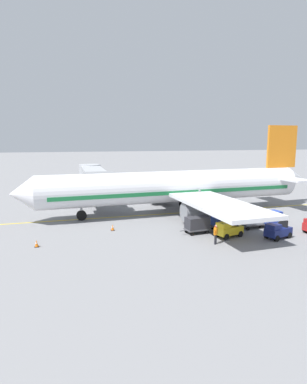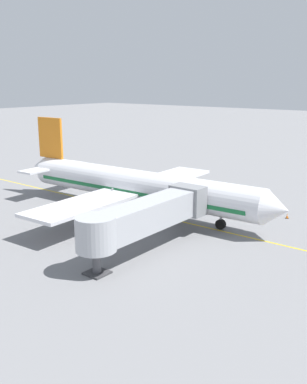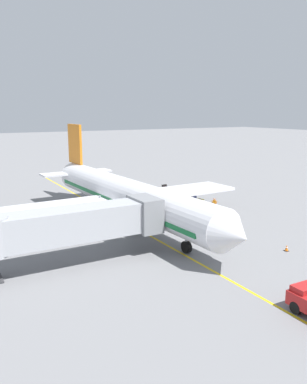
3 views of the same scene
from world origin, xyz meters
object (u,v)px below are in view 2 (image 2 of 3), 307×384
Objects in this scene: baggage_tug_spare at (162,182)px; ground_crew_loader at (148,191)px; baggage_cart_third_in_train at (148,186)px; baggage_cart_tail_end at (136,183)px; safety_cone_nose_right at (287,216)px; parked_airliner at (136,186)px; baggage_tug_lead at (178,188)px; baggage_cart_front at (184,192)px; baggage_cart_second_in_train at (165,189)px; safety_cone_nose_left at (221,212)px; baggage_tug_trailing at (137,179)px; jet_bridge at (146,216)px; ground_crew_wing_walker at (196,187)px.

baggage_tug_spare is 6.87m from ground_crew_loader.
baggage_cart_third_in_train is 3.46m from ground_crew_loader.
baggage_tug_spare is 0.93× the size of baggage_cart_tail_end.
ground_crew_loader is 18.55m from safety_cone_nose_right.
parked_airliner is 13.66× the size of baggage_tug_lead.
baggage_cart_tail_end is (0.26, -8.22, 0.00)m from baggage_cart_front.
baggage_tug_lead is 4.24m from baggage_cart_third_in_train.
baggage_cart_second_in_train is 5.02× the size of safety_cone_nose_left.
baggage_cart_front is (3.46, 6.34, 0.24)m from baggage_tug_spare.
ground_crew_loader is at bearing 49.94° from baggage_tug_trailing.
safety_cone_nose_right is at bearing 90.86° from baggage_cart_tail_end.
baggage_tug_lead is 16.81m from safety_cone_nose_right.
baggage_tug_trailing reaches higher than safety_cone_nose_left.
parked_airliner is 12.61× the size of baggage_cart_second_in_train.
baggage_tug_spare is 15.41m from safety_cone_nose_left.
baggage_tug_spare is 5.12m from baggage_cart_second_in_train.
jet_bridge is 9.39× the size of ground_crew_loader.
baggage_tug_lead is 2.57m from ground_crew_wing_walker.
parked_airliner reaches higher than safety_cone_nose_right.
parked_airliner is 12.61× the size of baggage_cart_front.
jet_bridge is at bearing 31.89° from baggage_cart_second_in_train.
ground_crew_wing_walker is (0.08, 6.08, 0.24)m from baggage_tug_spare.
safety_cone_nose_right is at bearing 115.30° from safety_cone_nose_left.
safety_cone_nose_left is (-5.46, 8.76, -2.90)m from parked_airliner.
safety_cone_nose_right is at bearing 160.36° from jet_bridge.
baggage_tug_lead reaches higher than safety_cone_nose_left.
baggage_cart_second_in_train is (-17.55, -10.92, -2.51)m from jet_bridge.
baggage_tug_lead is at bearing 82.39° from baggage_tug_trailing.
baggage_tug_lead is 0.92× the size of baggage_cart_front.
jet_bridge reaches higher than baggage_cart_front.
parked_airliner is at bearing -58.08° from safety_cone_nose_left.
baggage_tug_trailing is (-11.60, -9.80, -2.47)m from parked_airliner.
ground_crew_loader is (4.80, -1.58, 0.24)m from baggage_tug_lead.
ground_crew_loader is 11.49m from safety_cone_nose_left.
baggage_cart_second_in_train and baggage_cart_tail_end have the same top height.
baggage_cart_front is 5.02× the size of safety_cone_nose_left.
baggage_tug_trailing is 1.52× the size of ground_crew_loader.
parked_airliner reaches higher than baggage_cart_tail_end.
ground_crew_wing_walker reaches higher than baggage_cart_second_in_train.
jet_bridge is 5.36× the size of baggage_cart_tail_end.
baggage_cart_front is 1.00× the size of baggage_cart_second_in_train.
baggage_cart_second_in_train is at bearing -88.57° from safety_cone_nose_right.
baggage_tug_lead is 6.27m from baggage_cart_tail_end.
baggage_cart_second_in_train is (-8.24, -1.76, -2.24)m from parked_airliner.
baggage_tug_trailing is 19.56m from safety_cone_nose_left.
safety_cone_nose_right is (-8.68, 15.57, -2.90)m from parked_airliner.
baggage_tug_lead is at bearing 161.80° from ground_crew_loader.
baggage_cart_front is at bearing 172.16° from parked_airliner.
baggage_cart_third_in_train is (-17.67, -13.99, -2.51)m from jet_bridge.
ground_crew_loader is at bearing -154.30° from parked_airliner.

